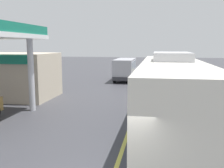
{
  "coord_description": "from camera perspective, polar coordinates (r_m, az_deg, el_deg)",
  "views": [
    {
      "loc": [
        1.24,
        -5.73,
        4.01
      ],
      "look_at": [
        -1.5,
        10.0,
        1.6
      ],
      "focal_mm": 41.6,
      "sensor_mm": 36.0,
      "label": 1
    }
  ],
  "objects": [
    {
      "name": "lane_divider_stripe",
      "position": [
        21.15,
        6.35,
        -2.39
      ],
      "size": [
        0.16,
        50.0,
        0.01
      ],
      "primitive_type": "cube",
      "color": "#D8CC4C",
      "rests_on": "ground"
    },
    {
      "name": "minibus_opposing_lane",
      "position": [
        29.54,
        2.87,
        3.64
      ],
      "size": [
        2.04,
        6.13,
        2.44
      ],
      "color": "#A5A5AD",
      "rests_on": "ground"
    },
    {
      "name": "ground",
      "position": [
        26.07,
        7.04,
        -0.33
      ],
      "size": [
        120.0,
        120.0,
        0.0
      ],
      "primitive_type": "plane",
      "color": "#38383D"
    },
    {
      "name": "coach_bus_main",
      "position": [
        11.14,
        13.02,
        -3.5
      ],
      "size": [
        2.6,
        11.04,
        3.69
      ],
      "color": "silver",
      "rests_on": "ground"
    }
  ]
}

